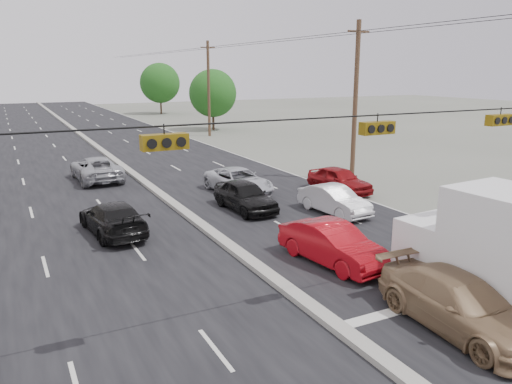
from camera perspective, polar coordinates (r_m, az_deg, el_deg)
ground at (r=14.90m, az=7.91°, el=-14.38°), size 200.00×200.00×0.00m
road_surface at (r=41.98m, az=-16.14°, el=3.63°), size 20.00×160.00×0.02m
center_median at (r=41.97m, az=-16.15°, el=3.76°), size 0.50×160.00×0.20m
utility_pole_right_b at (r=32.71m, az=11.29°, el=10.20°), size 1.60×0.30×10.00m
utility_pole_right_c at (r=54.58m, az=-5.43°, el=11.72°), size 1.60×0.30×10.00m
traffic_signals at (r=14.10m, az=13.37°, el=7.29°), size 25.00×0.30×0.54m
tree_right_mid at (r=60.18m, az=-4.96°, el=11.18°), size 5.60×5.60×7.14m
tree_right_far at (r=84.11m, az=-10.92°, el=12.13°), size 6.40×6.40×8.16m
tan_sedan at (r=15.09m, az=22.21°, el=-11.77°), size 2.27×5.23×1.50m
red_sedan at (r=18.65m, az=8.73°, el=-5.94°), size 2.21×4.76×1.51m
queue_car_a at (r=25.37m, az=-1.26°, el=-0.45°), size 2.02×4.58×1.53m
queue_car_b at (r=25.12m, az=8.92°, el=-0.94°), size 1.86×4.31×1.38m
queue_car_c at (r=28.99m, az=-2.02°, el=1.24°), size 2.82×5.31×1.42m
queue_car_e at (r=29.53m, az=9.52°, el=1.35°), size 2.20×4.52×1.49m
oncoming_near at (r=22.61m, az=-16.07°, el=-2.91°), size 2.44×5.08×1.43m
oncoming_far at (r=33.93m, az=-17.81°, el=2.54°), size 2.78×5.68×1.55m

